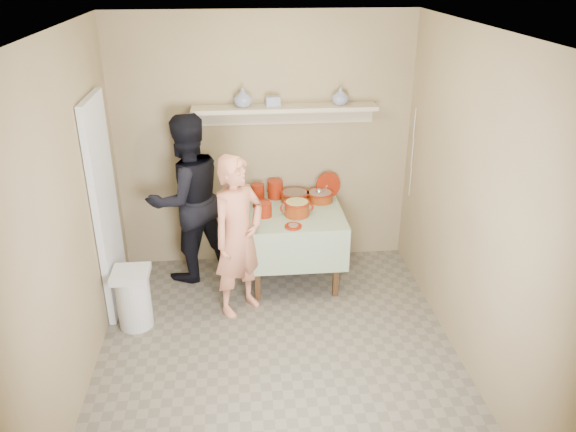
{
  "coord_description": "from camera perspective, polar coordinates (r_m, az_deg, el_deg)",
  "views": [
    {
      "loc": [
        -0.27,
        -3.73,
        3.04
      ],
      "look_at": [
        0.15,
        0.75,
        0.95
      ],
      "focal_mm": 35.0,
      "sensor_mm": 36.0,
      "label": 1
    }
  ],
  "objects": [
    {
      "name": "propped_lid",
      "position": [
        5.83,
        4.1,
        3.12
      ],
      "size": [
        0.28,
        0.14,
        0.28
      ],
      "primitive_type": "cylinder",
      "rotation": [
        1.41,
        0.0,
        0.3
      ],
      "color": "#721304",
      "rests_on": "serving_table"
    },
    {
      "name": "trash_bin",
      "position": [
        5.21,
        -15.4,
        -8.05
      ],
      "size": [
        0.32,
        0.32,
        0.56
      ],
      "color": "silver",
      "rests_on": "ground"
    },
    {
      "name": "serving_table",
      "position": [
        5.58,
        0.51,
        -0.55
      ],
      "size": [
        0.97,
        0.97,
        0.76
      ],
      "color": "#4C2D16",
      "rests_on": "ground"
    },
    {
      "name": "plate_stack_b",
      "position": [
        5.79,
        -1.3,
        2.74
      ],
      "size": [
        0.16,
        0.16,
        0.19
      ],
      "primitive_type": "cylinder",
      "color": "#721304",
      "rests_on": "serving_table"
    },
    {
      "name": "empty_bowl",
      "position": [
        5.61,
        -2.71,
        1.22
      ],
      "size": [
        0.18,
        0.18,
        0.05
      ],
      "primitive_type": "cylinder",
      "color": "#721304",
      "rests_on": "serving_table"
    },
    {
      "name": "person_helper",
      "position": [
        5.64,
        -10.21,
        1.74
      ],
      "size": [
        1.05,
        0.99,
        1.71
      ],
      "primitive_type": "imported",
      "rotation": [
        0.0,
        0.0,
        -2.6
      ],
      "color": "black",
      "rests_on": "ground"
    },
    {
      "name": "cazuela_rice",
      "position": [
        5.39,
        0.9,
        0.9
      ],
      "size": [
        0.33,
        0.25,
        0.14
      ],
      "color": "#682109",
      "rests_on": "serving_table"
    },
    {
      "name": "cazuela_meat_b",
      "position": [
        5.73,
        3.29,
        2.07
      ],
      "size": [
        0.28,
        0.28,
        0.1
      ],
      "color": "#682109",
      "rests_on": "serving_table"
    },
    {
      "name": "vase_right",
      "position": [
        5.59,
        5.33,
        12.04
      ],
      "size": [
        0.19,
        0.19,
        0.17
      ],
      "primitive_type": "imported",
      "rotation": [
        0.0,
        0.0,
        0.2
      ],
      "color": "navy",
      "rests_on": "wall_shelf"
    },
    {
      "name": "tile_panel",
      "position": [
        5.24,
        -18.03,
        0.71
      ],
      "size": [
        0.06,
        0.7,
        2.0
      ],
      "primitive_type": "cube",
      "color": "silver",
      "rests_on": "ground"
    },
    {
      "name": "person_cook",
      "position": [
        5.03,
        -5.05,
        -2.11
      ],
      "size": [
        0.66,
        0.64,
        1.52
      ],
      "primitive_type": "imported",
      "rotation": [
        0.0,
        0.0,
        0.7
      ],
      "color": "#D07A59",
      "rests_on": "ground"
    },
    {
      "name": "ground",
      "position": [
        4.82,
        -0.96,
        -14.2
      ],
      "size": [
        3.5,
        3.5,
        0.0
      ],
      "primitive_type": "plane",
      "color": "#6C6455",
      "rests_on": "ground"
    },
    {
      "name": "wall_shelf",
      "position": [
        5.57,
        -0.37,
        10.72
      ],
      "size": [
        1.8,
        0.25,
        0.21
      ],
      "color": "tan",
      "rests_on": "room_shell"
    },
    {
      "name": "bowl_stack",
      "position": [
        5.38,
        -2.39,
        0.64
      ],
      "size": [
        0.14,
        0.14,
        0.14
      ],
      "primitive_type": "cylinder",
      "color": "#721304",
      "rests_on": "serving_table"
    },
    {
      "name": "front_plate",
      "position": [
        5.18,
        0.54,
        -1.04
      ],
      "size": [
        0.16,
        0.16,
        0.03
      ],
      "color": "#721304",
      "rests_on": "serving_table"
    },
    {
      "name": "ceramic_box",
      "position": [
        5.51,
        -1.57,
        11.56
      ],
      "size": [
        0.14,
        0.11,
        0.1
      ],
      "primitive_type": "cube",
      "rotation": [
        0.0,
        0.0,
        0.11
      ],
      "color": "navy",
      "rests_on": "wall_shelf"
    },
    {
      "name": "ladle",
      "position": [
        5.7,
        3.22,
        2.52
      ],
      "size": [
        0.08,
        0.26,
        0.19
      ],
      "color": "silver",
      "rests_on": "cazuela_meat_b"
    },
    {
      "name": "electrical_cord",
      "position": [
        5.78,
        12.52,
        6.27
      ],
      "size": [
        0.01,
        0.05,
        0.9
      ],
      "color": "silver",
      "rests_on": "wall_shelf"
    },
    {
      "name": "cazuela_meat_a",
      "position": [
        5.72,
        0.7,
        2.09
      ],
      "size": [
        0.3,
        0.3,
        0.1
      ],
      "color": "#682109",
      "rests_on": "serving_table"
    },
    {
      "name": "room_shell",
      "position": [
        4.0,
        -1.13,
        4.0
      ],
      "size": [
        3.04,
        3.54,
        2.62
      ],
      "color": "#96815C",
      "rests_on": "ground"
    },
    {
      "name": "plate_stack_a",
      "position": [
        5.72,
        -3.09,
        2.38
      ],
      "size": [
        0.14,
        0.14,
        0.18
      ],
      "primitive_type": "cylinder",
      "color": "#721304",
      "rests_on": "serving_table"
    },
    {
      "name": "vase_left",
      "position": [
        5.49,
        -4.6,
        11.93
      ],
      "size": [
        0.25,
        0.25,
        0.19
      ],
      "primitive_type": "imported",
      "rotation": [
        0.0,
        0.0,
        0.7
      ],
      "color": "navy",
      "rests_on": "wall_shelf"
    }
  ]
}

